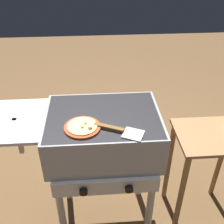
% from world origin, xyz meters
% --- Properties ---
extents(ground_plane, '(8.00, 8.00, 0.00)m').
position_xyz_m(ground_plane, '(0.00, 0.00, 0.00)').
color(ground_plane, brown).
extents(grill, '(0.96, 0.53, 0.90)m').
position_xyz_m(grill, '(-0.01, -0.00, 0.76)').
color(grill, gray).
rests_on(grill, ground_plane).
extents(pizza_cheese, '(0.19, 0.19, 0.03)m').
position_xyz_m(pizza_cheese, '(-0.11, -0.11, 0.91)').
color(pizza_cheese, '#C64723').
rests_on(pizza_cheese, grill).
extents(spatula, '(0.26, 0.16, 0.02)m').
position_xyz_m(spatula, '(0.07, -0.15, 0.91)').
color(spatula, '#B7BABF').
rests_on(spatula, grill).
extents(prep_table, '(0.44, 0.36, 0.73)m').
position_xyz_m(prep_table, '(0.66, 0.00, 0.52)').
color(prep_table, olive).
rests_on(prep_table, ground_plane).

